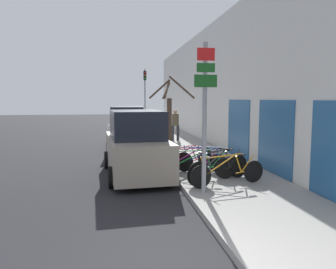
% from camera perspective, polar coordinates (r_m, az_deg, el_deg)
% --- Properties ---
extents(ground_plane, '(80.00, 80.00, 0.00)m').
position_cam_1_polar(ground_plane, '(15.56, -6.11, -3.23)').
color(ground_plane, black).
extents(sidewalk_curb, '(3.20, 32.00, 0.15)m').
position_cam_1_polar(sidewalk_curb, '(18.61, 1.45, -1.41)').
color(sidewalk_curb, gray).
rests_on(sidewalk_curb, ground).
extents(building_facade, '(0.23, 32.00, 6.50)m').
position_cam_1_polar(building_facade, '(18.77, 6.84, 8.26)').
color(building_facade, silver).
rests_on(building_facade, ground).
extents(signpost, '(0.58, 0.13, 3.78)m').
position_cam_1_polar(signpost, '(8.27, 6.40, 3.93)').
color(signpost, '#939399').
rests_on(signpost, sidewalk_curb).
extents(bicycle_0, '(2.29, 0.65, 0.88)m').
position_cam_1_polar(bicycle_0, '(9.28, 10.40, -6.43)').
color(bicycle_0, black).
rests_on(bicycle_0, sidewalk_curb).
extents(bicycle_1, '(2.14, 1.13, 0.95)m').
position_cam_1_polar(bicycle_1, '(9.63, 8.91, -5.79)').
color(bicycle_1, black).
rests_on(bicycle_1, sidewalk_curb).
extents(bicycle_2, '(2.23, 0.69, 0.88)m').
position_cam_1_polar(bicycle_2, '(10.00, 5.08, -5.43)').
color(bicycle_2, black).
rests_on(bicycle_2, sidewalk_curb).
extents(bicycle_3, '(1.96, 1.33, 0.90)m').
position_cam_1_polar(bicycle_3, '(10.55, 7.04, -4.81)').
color(bicycle_3, black).
rests_on(bicycle_3, sidewalk_curb).
extents(bicycle_4, '(2.25, 0.44, 0.85)m').
position_cam_1_polar(bicycle_4, '(10.63, 4.50, -4.79)').
color(bicycle_4, black).
rests_on(bicycle_4, sidewalk_curb).
extents(bicycle_5, '(2.07, 0.92, 0.83)m').
position_cam_1_polar(bicycle_5, '(11.02, 3.16, -4.42)').
color(bicycle_5, black).
rests_on(bicycle_5, sidewalk_curb).
extents(parked_car_0, '(2.22, 4.55, 2.17)m').
position_cam_1_polar(parked_car_0, '(10.85, -5.53, -2.10)').
color(parked_car_0, gray).
rests_on(parked_car_0, ground).
extents(parked_car_1, '(2.11, 4.81, 2.16)m').
position_cam_1_polar(parked_car_1, '(16.76, -7.03, 0.84)').
color(parked_car_1, silver).
rests_on(parked_car_1, ground).
extents(pedestrian_near, '(0.47, 0.40, 1.79)m').
position_cam_1_polar(pedestrian_near, '(18.85, 1.28, 2.07)').
color(pedestrian_near, '#333338').
rests_on(pedestrian_near, sidewalk_curb).
extents(street_tree, '(1.98, 1.85, 3.38)m').
position_cam_1_polar(street_tree, '(14.08, 0.23, 3.01)').
color(street_tree, '#4C3828').
rests_on(street_tree, sidewalk_curb).
extents(traffic_light, '(0.20, 0.30, 4.50)m').
position_cam_1_polar(traffic_light, '(23.66, -4.03, 7.39)').
color(traffic_light, '#939399').
rests_on(traffic_light, sidewalk_curb).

